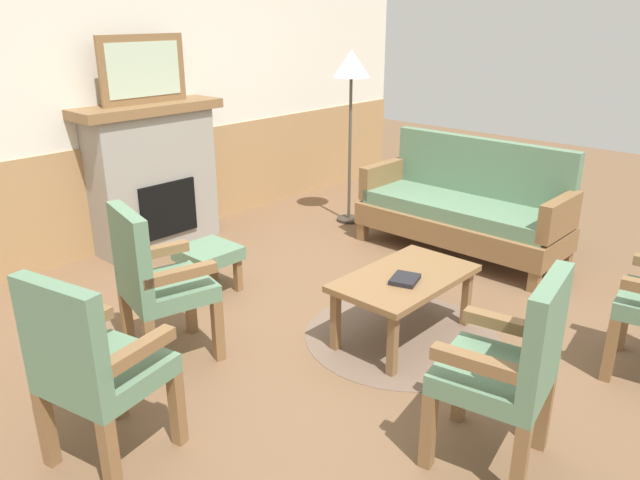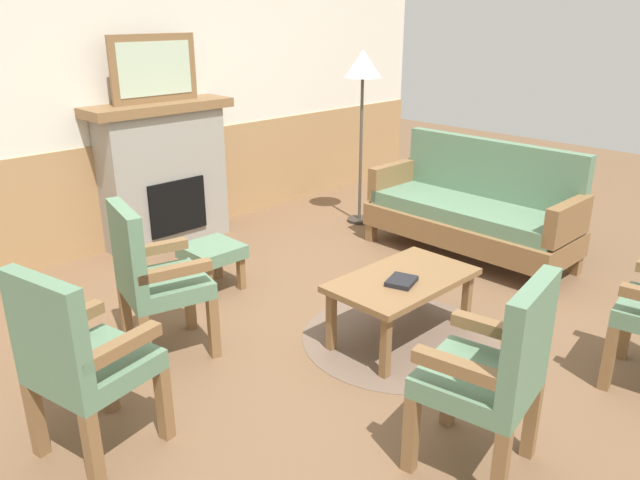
# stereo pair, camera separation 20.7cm
# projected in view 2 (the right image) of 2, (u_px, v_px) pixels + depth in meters

# --- Properties ---
(ground_plane) EXTENTS (14.00, 14.00, 0.00)m
(ground_plane) POSITION_uv_depth(u_px,v_px,m) (356.00, 329.00, 4.13)
(ground_plane) COLOR brown
(wall_back) EXTENTS (7.20, 0.14, 2.70)m
(wall_back) POSITION_uv_depth(u_px,v_px,m) (142.00, 96.00, 5.41)
(wall_back) COLOR silver
(wall_back) RESTS_ON ground_plane
(fireplace) EXTENTS (1.30, 0.44, 1.28)m
(fireplace) POSITION_uv_depth(u_px,v_px,m) (164.00, 173.00, 5.47)
(fireplace) COLOR gray
(fireplace) RESTS_ON ground_plane
(framed_picture) EXTENTS (0.80, 0.04, 0.56)m
(framed_picture) POSITION_uv_depth(u_px,v_px,m) (154.00, 69.00, 5.15)
(framed_picture) COLOR brown
(framed_picture) RESTS_ON fireplace
(couch) EXTENTS (0.70, 1.80, 0.98)m
(couch) POSITION_uv_depth(u_px,v_px,m) (473.00, 212.00, 5.26)
(couch) COLOR brown
(couch) RESTS_ON ground_plane
(coffee_table) EXTENTS (0.96, 0.56, 0.44)m
(coffee_table) POSITION_uv_depth(u_px,v_px,m) (402.00, 285.00, 3.88)
(coffee_table) COLOR brown
(coffee_table) RESTS_ON ground_plane
(round_rug) EXTENTS (1.28, 1.28, 0.01)m
(round_rug) POSITION_uv_depth(u_px,v_px,m) (400.00, 338.00, 4.02)
(round_rug) COLOR brown
(round_rug) RESTS_ON ground_plane
(book_on_table) EXTENTS (0.23, 0.21, 0.03)m
(book_on_table) POSITION_uv_depth(u_px,v_px,m) (401.00, 281.00, 3.77)
(book_on_table) COLOR black
(book_on_table) RESTS_ON coffee_table
(footstool) EXTENTS (0.40, 0.40, 0.36)m
(footstool) POSITION_uv_depth(u_px,v_px,m) (212.00, 254.00, 4.64)
(footstool) COLOR brown
(footstool) RESTS_ON ground_plane
(armchair_near_fireplace) EXTENTS (0.58, 0.58, 0.98)m
(armchair_near_fireplace) POSITION_uv_depth(u_px,v_px,m) (152.00, 275.00, 3.65)
(armchair_near_fireplace) COLOR brown
(armchair_near_fireplace) RESTS_ON ground_plane
(armchair_by_window_left) EXTENTS (0.57, 0.57, 0.98)m
(armchair_by_window_left) POSITION_uv_depth(u_px,v_px,m) (79.00, 357.00, 2.79)
(armchair_by_window_left) COLOR brown
(armchair_by_window_left) RESTS_ON ground_plane
(armchair_front_left) EXTENTS (0.56, 0.56, 0.98)m
(armchair_front_left) POSITION_uv_depth(u_px,v_px,m) (494.00, 369.00, 2.69)
(armchair_front_left) COLOR brown
(armchair_front_left) RESTS_ON ground_plane
(floor_lamp_by_couch) EXTENTS (0.36, 0.36, 1.68)m
(floor_lamp_by_couch) POSITION_uv_depth(u_px,v_px,m) (363.00, 75.00, 5.74)
(floor_lamp_by_couch) COLOR #332D28
(floor_lamp_by_couch) RESTS_ON ground_plane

